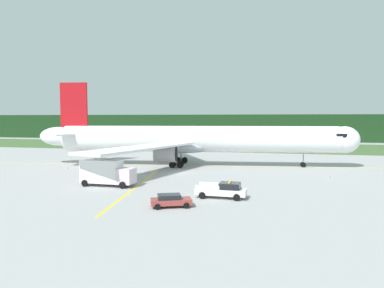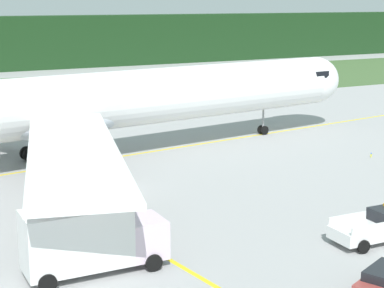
% 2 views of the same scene
% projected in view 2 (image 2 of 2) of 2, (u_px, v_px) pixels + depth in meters
% --- Properties ---
extents(ground, '(320.00, 320.00, 0.00)m').
position_uv_depth(ground, '(120.00, 190.00, 46.68)').
color(ground, '#9E9D9F').
extents(taxiway_centerline_main, '(81.61, 11.30, 0.01)m').
position_uv_depth(taxiway_centerline_main, '(91.00, 161.00, 54.99)').
color(taxiway_centerline_main, yellow).
rests_on(taxiway_centerline_main, ground).
extents(taxiway_centerline_spur, '(4.16, 28.67, 0.01)m').
position_uv_depth(taxiway_centerline_spur, '(162.00, 255.00, 34.68)').
color(taxiway_centerline_spur, yellow).
rests_on(taxiway_centerline_spur, ground).
extents(airliner, '(60.56, 49.72, 15.85)m').
position_uv_depth(airliner, '(80.00, 105.00, 53.47)').
color(airliner, white).
rests_on(airliner, ground).
extents(ops_pickup_truck, '(5.74, 2.47, 1.94)m').
position_uv_depth(ops_pickup_truck, '(381.00, 226.00, 36.63)').
color(ops_pickup_truck, white).
rests_on(ops_pickup_truck, ground).
extents(catering_truck, '(7.20, 2.78, 3.64)m').
position_uv_depth(catering_truck, '(90.00, 238.00, 32.09)').
color(catering_truck, silver).
rests_on(catering_truck, ground).
extents(taxiway_edge_light_east, '(0.12, 0.12, 0.42)m').
position_uv_depth(taxiway_edge_light_east, '(371.00, 155.00, 56.28)').
color(taxiway_edge_light_east, yellow).
rests_on(taxiway_edge_light_east, ground).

